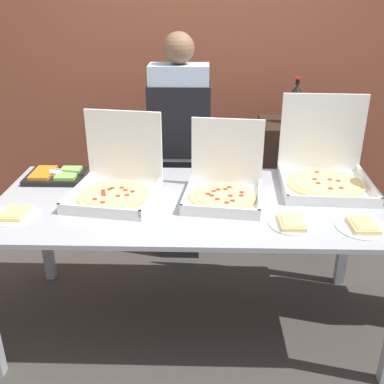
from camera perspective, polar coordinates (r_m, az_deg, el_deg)
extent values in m
plane|color=#423D38|center=(2.89, 0.00, -16.07)|extent=(16.00, 16.00, 0.00)
cube|color=#9E5138|center=(3.94, 0.71, 17.30)|extent=(10.00, 0.06, 2.80)
cube|color=#A8AAB2|center=(2.45, 0.00, -1.34)|extent=(2.13, 0.98, 0.02)
cube|color=#A8AAB2|center=(3.21, -18.25, -4.34)|extent=(0.06, 0.06, 0.80)
cube|color=#A8AAB2|center=(3.18, 18.95, -4.80)|extent=(0.06, 0.06, 0.80)
cube|color=white|center=(2.43, 3.95, -1.00)|extent=(0.45, 0.45, 0.02)
cube|color=white|center=(2.24, 3.55, -2.39)|extent=(0.40, 0.06, 0.04)
cube|color=white|center=(2.44, -0.58, -0.08)|extent=(0.06, 0.40, 0.04)
cube|color=white|center=(2.41, 8.57, -0.64)|extent=(0.06, 0.40, 0.04)
cube|color=white|center=(2.55, 4.48, 5.11)|extent=(0.40, 0.06, 0.38)
cylinder|color=#E5C17A|center=(2.42, 3.96, -0.60)|extent=(0.36, 0.36, 0.02)
cylinder|color=#F4D67F|center=(2.42, 3.97, -0.36)|extent=(0.31, 0.31, 0.00)
cylinder|color=#B22D23|center=(2.41, 6.28, -0.45)|extent=(0.03, 0.03, 0.00)
cylinder|color=#B22D23|center=(2.45, 6.33, -0.03)|extent=(0.03, 0.03, 0.00)
cylinder|color=#B22D23|center=(2.51, 4.76, 0.61)|extent=(0.03, 0.03, 0.00)
cylinder|color=#B22D23|center=(2.48, 4.25, 0.37)|extent=(0.03, 0.03, 0.00)
cylinder|color=#B22D23|center=(2.47, 3.35, 0.32)|extent=(0.03, 0.03, 0.00)
cylinder|color=#B22D23|center=(2.45, 2.77, 0.13)|extent=(0.03, 0.03, 0.00)
cylinder|color=#B22D23|center=(2.42, 2.01, -0.23)|extent=(0.03, 0.03, 0.00)
cylinder|color=#B22D23|center=(2.40, 2.52, -0.45)|extent=(0.03, 0.03, 0.00)
cylinder|color=#B22D23|center=(2.36, 3.26, -0.90)|extent=(0.03, 0.03, 0.00)
cylinder|color=#B22D23|center=(2.32, 4.43, -1.34)|extent=(0.03, 0.03, 0.00)
cylinder|color=#B22D23|center=(2.35, 5.18, -1.10)|extent=(0.03, 0.03, 0.00)
cylinder|color=#B22D23|center=(2.40, 4.89, -0.47)|extent=(0.03, 0.03, 0.00)
cube|color=white|center=(2.70, 16.54, 0.62)|extent=(0.52, 0.52, 0.02)
cube|color=white|center=(2.47, 17.64, -0.97)|extent=(0.50, 0.04, 0.04)
cube|color=white|center=(2.64, 11.50, 1.39)|extent=(0.04, 0.50, 0.04)
cube|color=white|center=(2.75, 21.54, 1.01)|extent=(0.04, 0.50, 0.04)
cube|color=white|center=(2.85, 16.17, 7.23)|extent=(0.50, 0.04, 0.47)
cylinder|color=#E5C17A|center=(2.69, 16.59, 0.99)|extent=(0.44, 0.44, 0.02)
cylinder|color=#F4D67F|center=(2.68, 16.61, 1.20)|extent=(0.38, 0.38, 0.00)
cylinder|color=#B22D23|center=(2.72, 18.08, 1.38)|extent=(0.03, 0.03, 0.00)
cylinder|color=#B22D23|center=(2.72, 17.09, 1.53)|extent=(0.03, 0.03, 0.00)
cylinder|color=#B22D23|center=(2.81, 15.57, 2.46)|extent=(0.03, 0.03, 0.00)
cylinder|color=#B22D23|center=(2.70, 15.30, 1.60)|extent=(0.03, 0.03, 0.00)
cylinder|color=#B22D23|center=(2.65, 15.72, 1.10)|extent=(0.03, 0.03, 0.00)
cylinder|color=#B22D23|center=(2.60, 17.18, 0.44)|extent=(0.03, 0.03, 0.00)
cylinder|color=#B22D23|center=(2.62, 18.42, 0.51)|extent=(0.03, 0.03, 0.00)
cube|color=white|center=(2.48, -9.93, -0.79)|extent=(0.50, 0.50, 0.02)
cube|color=white|center=(2.29, -11.73, -2.32)|extent=(0.44, 0.08, 0.04)
cube|color=white|center=(2.55, -14.50, 0.19)|extent=(0.08, 0.44, 0.04)
cube|color=white|center=(2.41, -5.20, -0.53)|extent=(0.08, 0.44, 0.04)
cube|color=white|center=(2.60, -8.61, 5.70)|extent=(0.44, 0.08, 0.42)
cylinder|color=#E5C17A|center=(2.47, -9.96, -0.39)|extent=(0.39, 0.39, 0.02)
cylinder|color=#F4D67F|center=(2.47, -9.98, -0.16)|extent=(0.33, 0.33, 0.00)
cylinder|color=#B22D23|center=(2.47, -7.55, 0.07)|extent=(0.03, 0.03, 0.00)
cylinder|color=#B22D23|center=(2.49, -8.47, 0.26)|extent=(0.03, 0.03, 0.00)
cylinder|color=#B22D23|center=(2.52, -8.92, 0.56)|extent=(0.03, 0.03, 0.00)
cylinder|color=#B22D23|center=(2.53, -10.08, 0.50)|extent=(0.03, 0.03, 0.00)
cylinder|color=#B22D23|center=(2.51, -10.46, 0.35)|extent=(0.03, 0.03, 0.00)
cylinder|color=#B22D23|center=(2.50, -11.24, 0.18)|extent=(0.03, 0.03, 0.00)
cylinder|color=#B22D23|center=(2.47, -11.23, -0.12)|extent=(0.03, 0.03, 0.00)
cylinder|color=#B22D23|center=(2.45, -11.16, -0.38)|extent=(0.03, 0.03, 0.00)
cylinder|color=#B22D23|center=(2.41, -12.24, -0.88)|extent=(0.03, 0.03, 0.00)
cylinder|color=#B22D23|center=(2.37, -11.28, -1.29)|extent=(0.03, 0.03, 0.00)
cylinder|color=#B22D23|center=(2.43, -9.37, -0.48)|extent=(0.03, 0.03, 0.00)
cylinder|color=#B22D23|center=(2.43, -8.27, -0.38)|extent=(0.03, 0.03, 0.00)
cylinder|color=white|center=(2.45, -21.58, -2.77)|extent=(0.25, 0.25, 0.01)
cube|color=#E5C17A|center=(2.44, -21.63, -2.50)|extent=(0.12, 0.17, 0.02)
cube|color=#F4D67F|center=(2.43, -21.78, -2.37)|extent=(0.09, 0.12, 0.01)
cylinder|color=white|center=(2.31, 20.84, -4.24)|extent=(0.25, 0.25, 0.01)
cube|color=#E5C17A|center=(2.31, 20.89, -3.95)|extent=(0.12, 0.17, 0.02)
cube|color=#F4D67F|center=(2.29, 21.03, -3.84)|extent=(0.09, 0.12, 0.01)
cylinder|color=white|center=(2.24, 12.49, -4.09)|extent=(0.21, 0.21, 0.01)
cube|color=#E5C17A|center=(2.23, 12.52, -3.79)|extent=(0.12, 0.17, 0.02)
cube|color=#F4D67F|center=(2.22, 12.60, -3.67)|extent=(0.09, 0.12, 0.01)
cube|color=black|center=(2.84, -16.86, 1.89)|extent=(0.34, 0.26, 0.03)
cube|color=orange|center=(2.86, -18.39, 2.32)|extent=(0.12, 0.21, 0.02)
cube|color=#8CC65B|center=(2.81, -15.42, 2.33)|extent=(0.12, 0.21, 0.02)
cylinder|color=white|center=(2.83, -16.93, 2.40)|extent=(0.08, 0.08, 0.02)
cube|color=black|center=(3.59, 13.18, 1.00)|extent=(0.62, 0.46, 0.99)
cylinder|color=black|center=(3.39, 12.97, 10.39)|extent=(0.08, 0.08, 0.22)
cone|color=black|center=(3.36, 13.19, 12.66)|extent=(0.08, 0.08, 0.06)
cylinder|color=black|center=(3.35, 13.27, 13.44)|extent=(0.03, 0.03, 0.04)
cylinder|color=red|center=(3.35, 13.31, 13.86)|extent=(0.03, 0.03, 0.01)
cylinder|color=silver|center=(3.35, 15.62, 9.12)|extent=(0.07, 0.07, 0.12)
cylinder|color=silver|center=(3.34, 15.74, 10.15)|extent=(0.06, 0.06, 0.00)
cylinder|color=gold|center=(3.59, 16.67, 9.96)|extent=(0.07, 0.07, 0.12)
cylinder|color=silver|center=(3.58, 16.79, 10.92)|extent=(0.06, 0.06, 0.00)
cube|color=black|center=(3.37, -1.47, -1.80)|extent=(0.28, 0.20, 0.79)
cube|color=silver|center=(3.13, -1.61, 10.05)|extent=(0.40, 0.22, 0.64)
cube|color=black|center=(3.14, -1.60, 9.14)|extent=(0.42, 0.24, 0.49)
sphere|color=brown|center=(3.05, -1.71, 17.82)|extent=(0.21, 0.21, 0.21)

